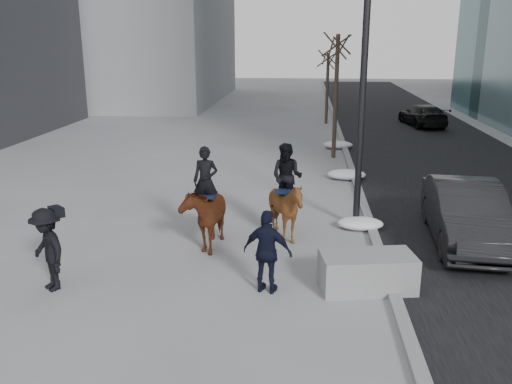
# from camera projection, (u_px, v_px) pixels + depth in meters

# --- Properties ---
(ground) EXTENTS (120.00, 120.00, 0.00)m
(ground) POSITION_uv_depth(u_px,v_px,m) (251.00, 270.00, 12.19)
(ground) COLOR gray
(ground) RESTS_ON ground
(road) EXTENTS (8.00, 90.00, 0.01)m
(road) POSITION_uv_depth(u_px,v_px,m) (454.00, 172.00, 21.16)
(road) COLOR black
(road) RESTS_ON ground
(curb) EXTENTS (0.25, 90.00, 0.12)m
(curb) POSITION_uv_depth(u_px,v_px,m) (351.00, 168.00, 21.49)
(curb) COLOR gray
(curb) RESTS_ON ground
(planter) EXTENTS (2.05, 1.27, 0.77)m
(planter) POSITION_uv_depth(u_px,v_px,m) (367.00, 272.00, 11.20)
(planter) COLOR gray
(planter) RESTS_ON ground
(car_near) EXTENTS (1.97, 4.81, 1.55)m
(car_near) POSITION_uv_depth(u_px,v_px,m) (467.00, 214.00, 13.66)
(car_near) COLOR black
(car_near) RESTS_ON ground
(car_far) EXTENTS (2.46, 4.61, 1.27)m
(car_far) POSITION_uv_depth(u_px,v_px,m) (423.00, 115.00, 31.94)
(car_far) COLOR black
(car_far) RESTS_ON ground
(tree_near) EXTENTS (1.20, 1.20, 5.77)m
(tree_near) POSITION_uv_depth(u_px,v_px,m) (336.00, 91.00, 22.91)
(tree_near) COLOR #32251E
(tree_near) RESTS_ON ground
(tree_far) EXTENTS (1.20, 1.20, 4.64)m
(tree_far) POSITION_uv_depth(u_px,v_px,m) (327.00, 85.00, 32.40)
(tree_far) COLOR #372A20
(tree_far) RESTS_ON ground
(mounted_left) EXTENTS (0.96, 1.97, 2.50)m
(mounted_left) POSITION_uv_depth(u_px,v_px,m) (205.00, 210.00, 13.43)
(mounted_left) COLOR #46250E
(mounted_left) RESTS_ON ground
(mounted_right) EXTENTS (1.71, 1.82, 2.51)m
(mounted_right) POSITION_uv_depth(u_px,v_px,m) (286.00, 203.00, 13.78)
(mounted_right) COLOR #45230D
(mounted_right) RESTS_ON ground
(feeder) EXTENTS (1.10, 0.98, 1.75)m
(feeder) POSITION_uv_depth(u_px,v_px,m) (268.00, 252.00, 10.95)
(feeder) COLOR black
(feeder) RESTS_ON ground
(camera_crew) EXTENTS (1.28, 1.25, 1.75)m
(camera_crew) POSITION_uv_depth(u_px,v_px,m) (48.00, 249.00, 11.06)
(camera_crew) COLOR black
(camera_crew) RESTS_ON ground
(lamppost) EXTENTS (0.25, 2.42, 9.09)m
(lamppost) POSITION_uv_depth(u_px,v_px,m) (365.00, 40.00, 13.91)
(lamppost) COLOR black
(lamppost) RESTS_ON ground
(snow_piles) EXTENTS (1.42, 12.08, 0.36)m
(snow_piles) POSITION_uv_depth(u_px,v_px,m) (345.00, 171.00, 20.60)
(snow_piles) COLOR white
(snow_piles) RESTS_ON ground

